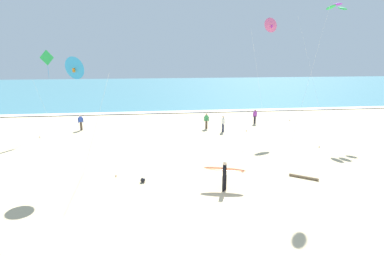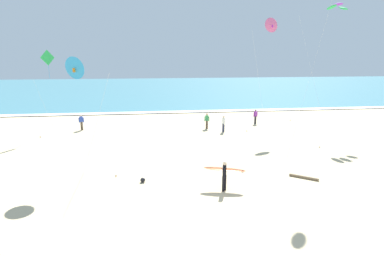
{
  "view_description": "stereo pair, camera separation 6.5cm",
  "coord_description": "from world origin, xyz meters",
  "views": [
    {
      "loc": [
        -2.52,
        -12.03,
        7.25
      ],
      "look_at": [
        -0.3,
        5.42,
        2.98
      ],
      "focal_mm": 28.02,
      "sensor_mm": 36.0,
      "label": 1
    },
    {
      "loc": [
        -2.45,
        -12.04,
        7.25
      ],
      "look_at": [
        -0.3,
        5.42,
        2.98
      ],
      "focal_mm": 28.02,
      "sensor_mm": 36.0,
      "label": 2
    }
  ],
  "objects": [
    {
      "name": "beach_ball",
      "position": [
        -3.33,
        4.53,
        0.14
      ],
      "size": [
        0.28,
        0.28,
        0.28
      ],
      "primitive_type": "sphere",
      "color": "black",
      "rests_on": "ground"
    },
    {
      "name": "bystander_white_top",
      "position": [
        4.03,
        15.65,
        0.81
      ],
      "size": [
        0.23,
        0.49,
        1.59
      ],
      "color": "#2D334C",
      "rests_on": "ground"
    },
    {
      "name": "kite_arc_violet_near",
      "position": [
        14.38,
        15.38,
        11.58
      ],
      "size": [
        2.81,
        5.24,
        11.91
      ],
      "color": "green",
      "rests_on": "ground"
    },
    {
      "name": "kite_delta_rose_low",
      "position": [
        8.42,
        16.01,
        9.97
      ],
      "size": [
        2.8,
        0.84,
        10.68
      ],
      "color": "pink",
      "rests_on": "ground"
    },
    {
      "name": "surfer_lead",
      "position": [
        1.2,
        3.01,
        1.05
      ],
      "size": [
        2.38,
        1.15,
        1.71
      ],
      "color": "black",
      "rests_on": "ground"
    },
    {
      "name": "bystander_green_top",
      "position": [
        2.66,
        17.18,
        0.81
      ],
      "size": [
        0.49,
        0.23,
        1.59
      ],
      "color": "#4C3D2D",
      "rests_on": "ground"
    },
    {
      "name": "ocean_water",
      "position": [
        0.0,
        56.2,
        0.04
      ],
      "size": [
        160.0,
        60.0,
        0.08
      ],
      "primitive_type": "cube",
      "color": "teal",
      "rests_on": "ground"
    },
    {
      "name": "kite_diamond_emerald_mid",
      "position": [
        -11.98,
        16.87,
        6.87
      ],
      "size": [
        1.46,
        1.78,
        7.75
      ],
      "color": "green",
      "rests_on": "ground"
    },
    {
      "name": "bystander_purple_top",
      "position": [
        8.29,
        18.76,
        0.81
      ],
      "size": [
        0.48,
        0.26,
        1.59
      ],
      "color": "black",
      "rests_on": "ground"
    },
    {
      "name": "kite_delta_cobalt_far",
      "position": [
        -7.07,
        6.61,
        6.53
      ],
      "size": [
        2.8,
        1.51,
        7.22
      ],
      "color": "#2D99DB",
      "rests_on": "ground"
    },
    {
      "name": "shoreline_foam",
      "position": [
        0.0,
        26.5,
        0.09
      ],
      "size": [
        160.0,
        1.52,
        0.01
      ],
      "primitive_type": "cube",
      "color": "white",
      "rests_on": "ocean_water"
    },
    {
      "name": "driftwood_log",
      "position": [
        6.35,
        3.92,
        0.08
      ],
      "size": [
        1.46,
        1.12,
        0.15
      ],
      "primitive_type": "cylinder",
      "rotation": [
        0.0,
        1.57,
        2.51
      ],
      "color": "#846B4C",
      "rests_on": "ground"
    },
    {
      "name": "ground_plane",
      "position": [
        0.0,
        0.0,
        0.0
      ],
      "size": [
        160.0,
        160.0,
        0.0
      ],
      "primitive_type": "plane",
      "color": "#D1BA8E"
    },
    {
      "name": "bystander_blue_top",
      "position": [
        -9.82,
        18.11,
        0.81
      ],
      "size": [
        0.5,
        0.22,
        1.59
      ],
      "color": "#4C3D2D",
      "rests_on": "ground"
    }
  ]
}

